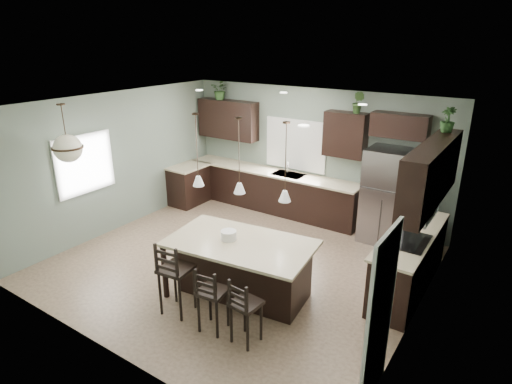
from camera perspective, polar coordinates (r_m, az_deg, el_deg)
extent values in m
plane|color=#9E8466|center=(7.74, -2.29, -9.43)|extent=(6.00, 6.00, 0.00)
cube|color=white|center=(4.89, 16.16, -15.78)|extent=(0.04, 0.82, 2.04)
cube|color=white|center=(9.53, 5.33, 6.32)|extent=(1.35, 0.02, 1.00)
cube|color=white|center=(8.67, -21.94, 3.50)|extent=(0.02, 1.10, 1.00)
cube|color=black|center=(10.33, -8.95, 0.89)|extent=(0.60, 0.90, 0.90)
cube|color=beige|center=(10.18, -9.01, 3.37)|extent=(0.66, 0.96, 0.04)
cube|color=black|center=(9.83, 2.03, 0.13)|extent=(4.20, 0.60, 0.90)
cube|color=beige|center=(9.67, 2.00, 2.71)|extent=(4.20, 0.66, 0.04)
cube|color=gray|center=(9.44, 4.32, 2.33)|extent=(0.70, 0.45, 0.01)
cylinder|color=silver|center=(9.38, 4.25, 3.13)|extent=(0.02, 0.02, 0.28)
cube|color=black|center=(10.25, -3.75, 9.63)|extent=(1.55, 0.34, 0.90)
cube|color=black|center=(8.81, 11.84, 7.50)|extent=(0.85, 0.34, 0.90)
cube|color=black|center=(8.43, 18.65, 8.39)|extent=(1.05, 0.34, 0.45)
cube|color=black|center=(7.26, 19.77, -8.82)|extent=(0.60, 2.35, 0.90)
cube|color=beige|center=(7.06, 20.06, -5.44)|extent=(0.66, 2.35, 0.04)
cube|color=black|center=(6.80, 19.50, -6.11)|extent=(0.58, 0.75, 0.02)
cube|color=gray|center=(7.08, 16.79, -9.21)|extent=(0.01, 0.72, 0.60)
cube|color=black|center=(6.67, 22.35, 2.31)|extent=(0.34, 2.35, 0.90)
cube|color=gray|center=(6.55, 20.95, -1.54)|extent=(0.40, 0.75, 0.40)
cube|color=gray|center=(8.55, 17.22, -0.56)|extent=(0.90, 0.74, 1.85)
cube|color=black|center=(6.64, -2.06, -10.24)|extent=(2.31, 1.49, 0.92)
cylinder|color=white|center=(6.48, -3.68, -5.76)|extent=(0.24, 0.24, 0.14)
cube|color=black|center=(6.33, -10.55, -11.05)|extent=(0.48, 0.48, 1.16)
cube|color=black|center=(5.96, -5.76, -13.91)|extent=(0.41, 0.41, 0.99)
cube|color=black|center=(5.73, -1.33, -15.50)|extent=(0.38, 0.38, 0.96)
imported|color=#2C4D21|center=(10.24, -4.77, 13.42)|extent=(0.43, 0.38, 0.45)
imported|color=#335525|center=(8.59, 13.48, 11.55)|extent=(0.27, 0.23, 0.43)
imported|color=#295123|center=(7.32, 24.22, 8.78)|extent=(0.27, 0.27, 0.39)
plane|color=slate|center=(9.41, 7.49, 5.10)|extent=(6.00, 0.00, 6.00)
plane|color=slate|center=(5.38, -20.13, -7.98)|extent=(6.00, 0.00, 6.00)
plane|color=slate|center=(9.17, -17.83, 3.88)|extent=(0.00, 5.50, 5.50)
plane|color=slate|center=(6.02, 21.42, -5.06)|extent=(0.00, 5.50, 5.50)
plane|color=white|center=(6.80, -2.62, 11.52)|extent=(6.00, 6.00, 0.00)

